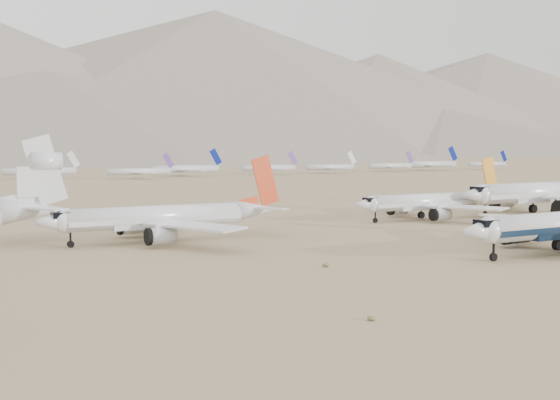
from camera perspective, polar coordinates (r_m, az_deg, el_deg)
name	(u,v)px	position (r m, az deg, el deg)	size (l,w,h in m)	color
ground	(544,264)	(114.60, 20.69, -4.90)	(7000.00, 7000.00, 0.00)	#8F7853
row2_navy_widebody	(546,193)	(199.83, 20.83, 0.57)	(56.81, 55.56, 20.21)	silver
row2_gold_tail	(431,202)	(176.43, 12.14, -0.15)	(43.01, 42.06, 15.31)	silver
row2_orange_tail	(166,217)	(134.40, -9.23, -1.38)	(45.57, 44.58, 16.25)	silver
distant_storage_row	(153,170)	(413.82, -10.27, 2.44)	(617.61, 63.22, 16.04)	silver
foothills	(255,120)	(1323.99, -2.02, 6.51)	(4637.50, 1395.00, 155.00)	slate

